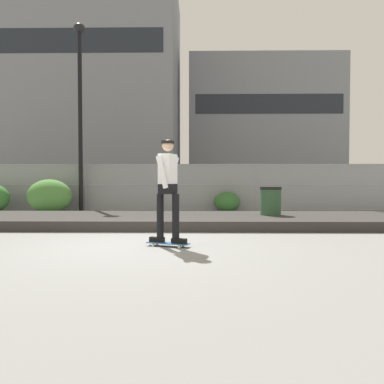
% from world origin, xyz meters
% --- Properties ---
extents(ground_plane, '(120.00, 120.00, 0.00)m').
position_xyz_m(ground_plane, '(0.00, 0.00, 0.00)').
color(ground_plane, slate).
extents(gravel_berm, '(13.04, 3.01, 0.25)m').
position_xyz_m(gravel_berm, '(0.00, 3.23, 0.13)').
color(gravel_berm, '#33302D').
rests_on(gravel_berm, ground_plane).
extents(skateboard, '(0.82, 0.46, 0.07)m').
position_xyz_m(skateboard, '(0.52, -0.08, 0.06)').
color(skateboard, '#2D608C').
rests_on(skateboard, ground_plane).
extents(skater, '(0.71, 0.62, 1.87)m').
position_xyz_m(skater, '(0.52, -0.08, 1.14)').
color(skater, black).
rests_on(skater, skateboard).
extents(chain_fence, '(20.28, 0.06, 1.85)m').
position_xyz_m(chain_fence, '(0.00, 7.71, 0.93)').
color(chain_fence, gray).
rests_on(chain_fence, ground_plane).
extents(street_lamp, '(0.44, 0.44, 7.18)m').
position_xyz_m(street_lamp, '(-3.45, 7.38, 4.43)').
color(street_lamp, black).
rests_on(street_lamp, ground_plane).
extents(parked_car_near, '(4.52, 2.18, 1.66)m').
position_xyz_m(parked_car_near, '(-5.14, 9.93, 0.84)').
color(parked_car_near, '#566B4C').
rests_on(parked_car_near, ground_plane).
extents(parked_car_mid, '(4.52, 2.20, 1.66)m').
position_xyz_m(parked_car_mid, '(0.97, 10.26, 0.84)').
color(parked_car_mid, navy).
rests_on(parked_car_mid, ground_plane).
extents(library_building, '(23.70, 15.71, 24.85)m').
position_xyz_m(library_building, '(-13.32, 38.68, 12.42)').
color(library_building, slate).
rests_on(library_building, ground_plane).
extents(office_block, '(20.39, 13.06, 17.65)m').
position_xyz_m(office_block, '(10.14, 46.99, 8.82)').
color(office_block, slate).
rests_on(office_block, ground_plane).
extents(shrub_center, '(1.61, 1.32, 1.24)m').
position_xyz_m(shrub_center, '(-4.44, 6.83, 0.62)').
color(shrub_center, '#477F38').
rests_on(shrub_center, ground_plane).
extents(shrub_right, '(0.99, 0.81, 0.77)m').
position_xyz_m(shrub_right, '(2.18, 7.26, 0.38)').
color(shrub_right, '#2D5B28').
rests_on(shrub_right, ground_plane).
extents(trash_bin, '(0.59, 0.59, 1.03)m').
position_xyz_m(trash_bin, '(3.07, 3.42, 0.52)').
color(trash_bin, '#2D5133').
rests_on(trash_bin, ground_plane).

